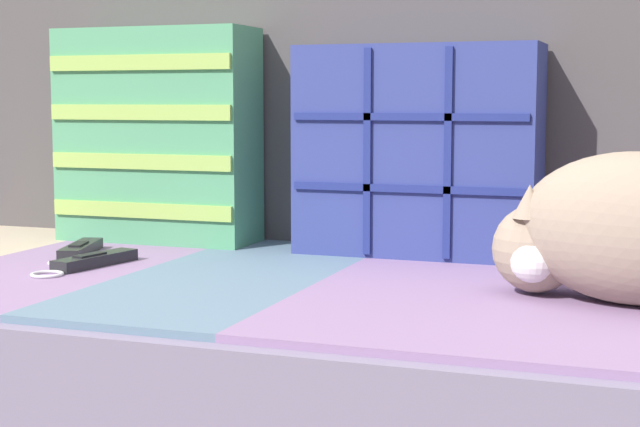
{
  "coord_description": "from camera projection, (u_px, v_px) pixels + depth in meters",
  "views": [
    {
      "loc": [
        0.62,
        -1.26,
        0.63
      ],
      "look_at": [
        0.15,
        0.03,
        0.47
      ],
      "focal_mm": 55.0,
      "sensor_mm": 36.0,
      "label": 1
    }
  ],
  "objects": [
    {
      "name": "game_remote_near",
      "position": [
        79.0,
        250.0,
        1.64
      ],
      "size": [
        0.1,
        0.2,
        0.02
      ],
      "color": "black",
      "rests_on": "couch"
    },
    {
      "name": "throw_pillow_striped",
      "position": [
        158.0,
        136.0,
        1.8
      ],
      "size": [
        0.37,
        0.14,
        0.39
      ],
      "color": "#4C9366",
      "rests_on": "couch"
    },
    {
      "name": "sofa_backrest",
      "position": [
        326.0,
        91.0,
        1.83
      ],
      "size": [
        2.11,
        0.14,
        0.55
      ],
      "color": "#474242",
      "rests_on": "couch"
    },
    {
      "name": "throw_pillow_quilted",
      "position": [
        417.0,
        151.0,
        1.63
      ],
      "size": [
        0.4,
        0.14,
        0.35
      ],
      "color": "navy",
      "rests_on": "couch"
    },
    {
      "name": "couch",
      "position": [
        247.0,
        385.0,
        1.54
      ],
      "size": [
        2.16,
        0.88,
        0.37
      ],
      "color": "gray",
      "rests_on": "ground_plane"
    },
    {
      "name": "sleeping_cat",
      "position": [
        620.0,
        233.0,
        1.25
      ],
      "size": [
        0.38,
        0.23,
        0.2
      ],
      "color": "gray",
      "rests_on": "couch"
    },
    {
      "name": "game_remote_far",
      "position": [
        92.0,
        261.0,
        1.53
      ],
      "size": [
        0.08,
        0.21,
        0.02
      ],
      "color": "black",
      "rests_on": "couch"
    }
  ]
}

